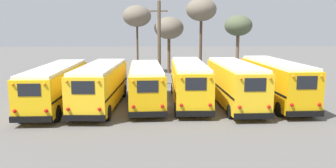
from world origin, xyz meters
name	(u,v)px	position (x,y,z in m)	size (l,w,h in m)	color
ground_plane	(168,104)	(0.00, 0.00, 0.00)	(160.00, 160.00, 0.00)	#5B5956
school_bus_0	(56,85)	(-8.31, -0.73, 1.68)	(2.63, 10.97, 3.06)	yellow
school_bus_1	(101,84)	(-4.99, -0.91, 1.73)	(2.99, 10.19, 3.16)	yellow
school_bus_2	(146,84)	(-1.66, -0.44, 1.65)	(2.91, 9.57, 3.04)	#EAAA0F
school_bus_3	(189,81)	(1.66, 0.17, 1.73)	(2.70, 10.50, 3.20)	yellow
school_bus_4	(234,83)	(4.99, -0.85, 1.77)	(2.69, 9.92, 3.27)	yellow
school_bus_5	(275,81)	(8.31, -0.17, 1.80)	(2.69, 10.51, 3.32)	#EAAA0F
utility_pole	(159,43)	(-0.56, 8.68, 4.37)	(1.80, 0.35, 8.53)	brown
bare_tree_0	(169,28)	(0.78, 17.39, 5.78)	(3.76, 3.76, 7.25)	brown
bare_tree_1	(238,26)	(9.86, 17.98, 6.06)	(3.60, 3.60, 7.51)	brown
bare_tree_2	(137,16)	(-3.24, 16.93, 7.27)	(3.57, 3.57, 8.65)	#473323
bare_tree_3	(201,10)	(4.48, 14.35, 7.88)	(3.59, 3.59, 9.33)	#473323
fence_line	(165,77)	(0.00, 7.17, 0.99)	(24.68, 0.06, 1.42)	#939399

